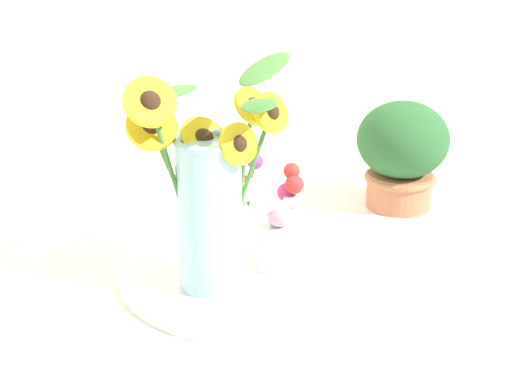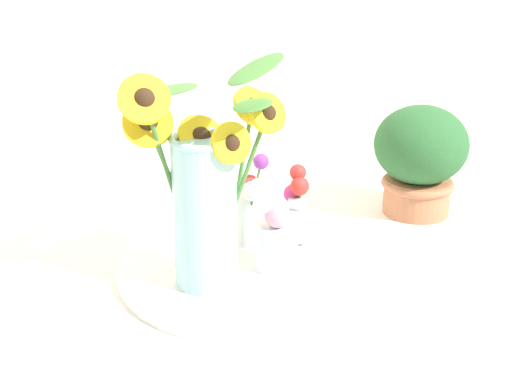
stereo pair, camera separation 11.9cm
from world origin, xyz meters
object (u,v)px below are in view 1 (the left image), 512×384
Objects in this scene: vase_bulb_right at (292,214)px; serving_tray at (256,267)px; mason_jar_sunflowers at (210,192)px; vase_small_back at (247,206)px; potted_plant at (402,151)px; vase_small_center at (278,238)px.

serving_tray is at bearing -162.75° from vase_bulb_right.
vase_bulb_right is at bearing 13.28° from mason_jar_sunflowers.
serving_tray is 0.13m from vase_bulb_right.
mason_jar_sunflowers is 0.24m from vase_bulb_right.
vase_small_back is at bearing 147.65° from vase_bulb_right.
potted_plant reaches higher than serving_tray.
vase_small_center is 0.82× the size of vase_small_back.
vase_small_back is at bearing 63.89° from serving_tray.
mason_jar_sunflowers is 2.61× the size of vase_bulb_right.
vase_small_center is at bearing -167.22° from potted_plant.
vase_small_center is (0.12, -0.02, -0.10)m from mason_jar_sunflowers.
serving_tray is 0.20m from mason_jar_sunflowers.
potted_plant reaches higher than vase_bulb_right.
vase_bulb_right is at bearing 17.25° from serving_tray.
mason_jar_sunflowers is 2.83× the size of vase_small_center.
vase_bulb_right is at bearing 38.07° from vase_small_center.
mason_jar_sunflowers is 0.19m from vase_small_back.
vase_small_back is at bearing 176.87° from potted_plant.
vase_bulb_right is (0.21, 0.05, -0.11)m from mason_jar_sunflowers.
vase_small_back reaches higher than vase_bulb_right.
mason_jar_sunflowers is 0.16m from vase_small_center.
mason_jar_sunflowers is at bearing 170.88° from vase_small_center.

